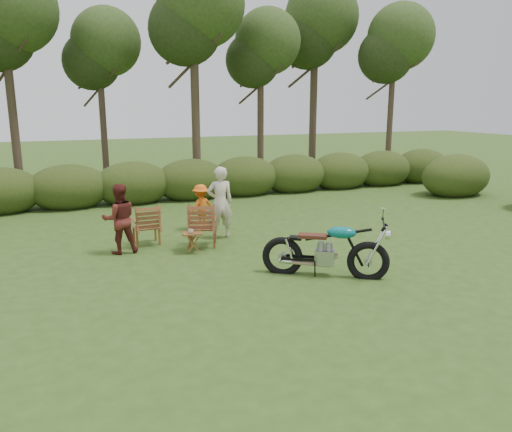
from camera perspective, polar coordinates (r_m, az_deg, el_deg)
name	(u,v)px	position (r m, az deg, el deg)	size (l,w,h in m)	color
ground	(319,282)	(9.50, 7.19, -7.44)	(80.00, 80.00, 0.00)	#2D4717
tree_line	(197,87)	(18.15, -6.77, 14.44)	(22.52, 11.62, 8.14)	#392D1F
motorcycle	(324,275)	(9.83, 7.78, -6.74)	(2.30, 0.88, 1.32)	#0DB1B0
lawn_chair_right	(203,246)	(11.78, -6.08, -3.38)	(0.70, 0.70, 1.02)	brown
lawn_chair_left	(147,244)	(12.13, -12.36, -3.13)	(0.66, 0.66, 0.96)	brown
side_table	(193,243)	(11.20, -7.26, -3.03)	(0.45, 0.38, 0.47)	brown
cup	(191,231)	(11.07, -7.47, -1.73)	(0.11, 0.11, 0.09)	beige
adult_a	(221,238)	(12.43, -4.06, -2.47)	(0.65, 0.43, 1.78)	beige
adult_b	(122,253)	(11.56, -15.12, -4.08)	(0.76, 0.59, 1.55)	#551D18
child	(202,230)	(13.25, -6.25, -1.55)	(0.78, 0.45, 1.20)	orange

